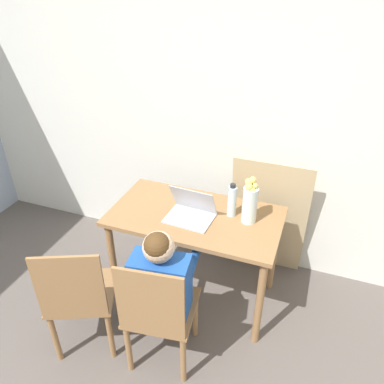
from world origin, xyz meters
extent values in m
cube|color=silver|center=(0.00, 2.23, 1.25)|extent=(6.40, 0.05, 2.50)
cube|color=olive|center=(0.04, 1.62, 0.72)|extent=(1.15, 0.62, 0.03)
cylinder|color=olive|center=(-0.49, 1.36, 0.35)|extent=(0.05, 0.05, 0.71)
cylinder|color=olive|center=(0.56, 1.36, 0.35)|extent=(0.05, 0.05, 0.71)
cylinder|color=olive|center=(-0.49, 1.88, 0.35)|extent=(0.05, 0.05, 0.71)
cylinder|color=olive|center=(0.56, 1.88, 0.35)|extent=(0.05, 0.05, 0.71)
cube|color=olive|center=(0.03, 1.07, 0.41)|extent=(0.45, 0.45, 0.02)
cube|color=olive|center=(0.05, 0.89, 0.65)|extent=(0.38, 0.07, 0.45)
cylinder|color=olive|center=(0.17, 1.27, 0.20)|extent=(0.04, 0.04, 0.40)
cylinder|color=olive|center=(-0.17, 1.22, 0.20)|extent=(0.04, 0.04, 0.40)
cylinder|color=olive|center=(0.22, 0.93, 0.20)|extent=(0.04, 0.04, 0.40)
cylinder|color=olive|center=(-0.12, 0.88, 0.20)|extent=(0.04, 0.04, 0.40)
cube|color=olive|center=(-0.49, 1.01, 0.41)|extent=(0.53, 0.53, 0.02)
cube|color=olive|center=(-0.42, 0.84, 0.65)|extent=(0.36, 0.17, 0.45)
cylinder|color=olive|center=(-0.41, 1.24, 0.20)|extent=(0.04, 0.04, 0.40)
cylinder|color=olive|center=(-0.72, 1.10, 0.20)|extent=(0.04, 0.04, 0.40)
cylinder|color=olive|center=(-0.27, 0.92, 0.20)|extent=(0.04, 0.04, 0.40)
cylinder|color=olive|center=(-0.58, 0.79, 0.20)|extent=(0.04, 0.04, 0.40)
cube|color=#1E4C9E|center=(0.03, 1.07, 0.61)|extent=(0.36, 0.22, 0.37)
sphere|color=beige|center=(0.03, 1.07, 0.88)|extent=(0.18, 0.18, 0.18)
sphere|color=#4C3319|center=(0.03, 1.06, 0.90)|extent=(0.15, 0.15, 0.15)
cylinder|color=navy|center=(0.08, 1.22, 0.43)|extent=(0.13, 0.29, 0.09)
cylinder|color=navy|center=(-0.07, 1.20, 0.43)|extent=(0.13, 0.29, 0.09)
cylinder|color=navy|center=(0.06, 1.36, 0.21)|extent=(0.08, 0.08, 0.42)
cylinder|color=navy|center=(-0.09, 1.34, 0.21)|extent=(0.08, 0.08, 0.42)
cylinder|color=#1E4C9E|center=(0.14, 1.30, 0.62)|extent=(0.09, 0.25, 0.06)
cylinder|color=#1E4C9E|center=(-0.14, 1.26, 0.62)|extent=(0.09, 0.25, 0.06)
cube|color=#B2B2B7|center=(0.02, 1.56, 0.74)|extent=(0.32, 0.25, 0.01)
cube|color=silver|center=(0.02, 1.56, 0.75)|extent=(0.28, 0.18, 0.00)
cube|color=#B2B2B7|center=(0.02, 1.63, 0.85)|extent=(0.31, 0.13, 0.21)
cube|color=black|center=(0.02, 1.63, 0.85)|extent=(0.28, 0.11, 0.18)
cylinder|color=silver|center=(0.39, 1.68, 0.86)|extent=(0.10, 0.10, 0.25)
cylinder|color=#3D7A38|center=(0.41, 1.68, 0.90)|extent=(0.01, 0.01, 0.22)
sphere|color=#EFDB66|center=(0.41, 1.68, 1.01)|extent=(0.03, 0.03, 0.03)
cylinder|color=#3D7A38|center=(0.39, 1.70, 0.91)|extent=(0.01, 0.01, 0.25)
sphere|color=#EFDB66|center=(0.39, 1.70, 1.04)|extent=(0.04, 0.04, 0.04)
cylinder|color=#3D7A38|center=(0.37, 1.68, 0.90)|extent=(0.01, 0.01, 0.24)
sphere|color=#EFDB66|center=(0.37, 1.68, 1.02)|extent=(0.05, 0.05, 0.05)
cylinder|color=#3D7A38|center=(0.38, 1.66, 0.89)|extent=(0.01, 0.01, 0.22)
sphere|color=#EFDB66|center=(0.38, 1.66, 1.00)|extent=(0.05, 0.05, 0.05)
cylinder|color=#3D7A38|center=(0.40, 1.66, 0.89)|extent=(0.01, 0.01, 0.20)
sphere|color=#EFDB66|center=(0.40, 1.66, 0.98)|extent=(0.03, 0.03, 0.03)
cylinder|color=silver|center=(0.26, 1.70, 0.84)|extent=(0.06, 0.06, 0.21)
cylinder|color=#262628|center=(0.26, 1.70, 0.96)|extent=(0.04, 0.04, 0.02)
cube|color=tan|center=(0.47, 2.09, 0.50)|extent=(0.58, 0.16, 1.01)
camera|label=1|loc=(0.74, -0.32, 2.18)|focal=35.00mm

